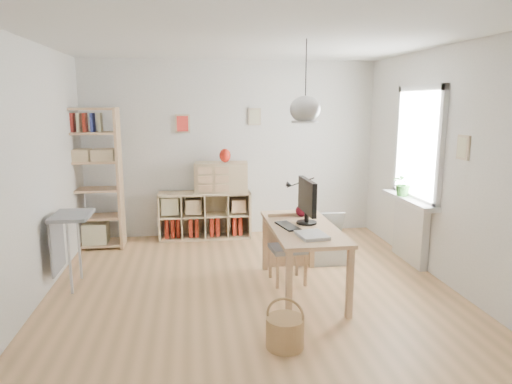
{
  "coord_description": "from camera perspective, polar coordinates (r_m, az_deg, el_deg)",
  "views": [
    {
      "loc": [
        -0.63,
        -4.82,
        2.07
      ],
      "look_at": [
        0.1,
        0.3,
        1.05
      ],
      "focal_mm": 32.0,
      "sensor_mm": 36.0,
      "label": 1
    }
  ],
  "objects": [
    {
      "name": "ground",
      "position": [
        5.28,
        -0.63,
        -11.91
      ],
      "size": [
        4.5,
        4.5,
        0.0
      ],
      "primitive_type": "plane",
      "color": "tan",
      "rests_on": "ground"
    },
    {
      "name": "room_shell",
      "position": [
        4.82,
        6.16,
        10.27
      ],
      "size": [
        4.5,
        4.5,
        4.5
      ],
      "color": "silver",
      "rests_on": "ground"
    },
    {
      "name": "window_unit",
      "position": [
        6.15,
        19.7,
        5.66
      ],
      "size": [
        0.07,
        1.16,
        1.46
      ],
      "color": "white",
      "rests_on": "ground"
    },
    {
      "name": "radiator",
      "position": [
        6.33,
        18.73,
        -4.74
      ],
      "size": [
        0.1,
        0.8,
        0.8
      ],
      "primitive_type": "cube",
      "color": "silver",
      "rests_on": "ground"
    },
    {
      "name": "windowsill",
      "position": [
        6.21,
        18.57,
        -0.95
      ],
      "size": [
        0.22,
        1.2,
        0.06
      ],
      "primitive_type": "cube",
      "color": "silver",
      "rests_on": "radiator"
    },
    {
      "name": "desk",
      "position": [
        5.02,
        5.84,
        -5.26
      ],
      "size": [
        0.7,
        1.5,
        0.75
      ],
      "color": "#D8AE7C",
      "rests_on": "ground"
    },
    {
      "name": "cube_shelf",
      "position": [
        7.13,
        -6.59,
        -3.3
      ],
      "size": [
        1.4,
        0.38,
        0.72
      ],
      "color": "tan",
      "rests_on": "ground"
    },
    {
      "name": "tall_bookshelf",
      "position": [
        6.84,
        -19.9,
        2.24
      ],
      "size": [
        0.8,
        0.38,
        2.0
      ],
      "color": "#D8AE7C",
      "rests_on": "ground"
    },
    {
      "name": "side_table",
      "position": [
        5.54,
        -22.61,
        -4.38
      ],
      "size": [
        0.4,
        0.55,
        0.85
      ],
      "color": "gray",
      "rests_on": "ground"
    },
    {
      "name": "chair",
      "position": [
        5.36,
        3.82,
        -6.47
      ],
      "size": [
        0.41,
        0.41,
        0.79
      ],
      "rotation": [
        0.0,
        0.0,
        0.08
      ],
      "color": "gray",
      "rests_on": "ground"
    },
    {
      "name": "wicker_basket",
      "position": [
        4.08,
        3.64,
        -16.96
      ],
      "size": [
        0.33,
        0.33,
        0.45
      ],
      "rotation": [
        0.0,
        0.0,
        -0.4
      ],
      "color": "#9C7146",
      "rests_on": "ground"
    },
    {
      "name": "storage_chest",
      "position": [
        6.17,
        9.11,
        -6.68
      ],
      "size": [
        0.58,
        0.65,
        0.6
      ],
      "rotation": [
        0.0,
        0.0,
        -0.02
      ],
      "color": "silver",
      "rests_on": "ground"
    },
    {
      "name": "monitor",
      "position": [
        5.03,
        6.4,
        -0.87
      ],
      "size": [
        0.23,
        0.57,
        0.5
      ],
      "rotation": [
        0.0,
        0.0,
        0.03
      ],
      "color": "black",
      "rests_on": "desk"
    },
    {
      "name": "keyboard",
      "position": [
        4.94,
        3.98,
        -4.25
      ],
      "size": [
        0.23,
        0.41,
        0.02
      ],
      "primitive_type": "cube",
      "rotation": [
        0.0,
        0.0,
        0.22
      ],
      "color": "black",
      "rests_on": "desk"
    },
    {
      "name": "task_lamp",
      "position": [
        5.49,
        5.37,
        0.11
      ],
      "size": [
        0.38,
        0.14,
        0.4
      ],
      "color": "black",
      "rests_on": "desk"
    },
    {
      "name": "yarn_ball",
      "position": [
        5.37,
        5.71,
        -2.35
      ],
      "size": [
        0.14,
        0.14,
        0.14
      ],
      "primitive_type": "sphere",
      "color": "#4F0A17",
      "rests_on": "desk"
    },
    {
      "name": "paper_tray",
      "position": [
        4.6,
        7.0,
        -5.38
      ],
      "size": [
        0.31,
        0.36,
        0.03
      ],
      "primitive_type": "cube",
      "rotation": [
        0.0,
        0.0,
        0.13
      ],
      "color": "silver",
      "rests_on": "desk"
    },
    {
      "name": "drawer_chest",
      "position": [
        6.96,
        -4.36,
        1.86
      ],
      "size": [
        0.83,
        0.44,
        0.46
      ],
      "primitive_type": "cube",
      "rotation": [
        0.0,
        0.0,
        -0.1
      ],
      "color": "tan",
      "rests_on": "cube_shelf"
    },
    {
      "name": "red_vase",
      "position": [
        6.92,
        -3.89,
        4.58
      ],
      "size": [
        0.17,
        0.17,
        0.21
      ],
      "primitive_type": "ellipsoid",
      "color": "#A81A0E",
      "rests_on": "drawer_chest"
    },
    {
      "name": "potted_plant",
      "position": [
        6.28,
        17.99,
        1.03
      ],
      "size": [
        0.33,
        0.3,
        0.33
      ],
      "primitive_type": "imported",
      "rotation": [
        0.0,
        0.0,
        -0.15
      ],
      "color": "#2D6A28",
      "rests_on": "windowsill"
    }
  ]
}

